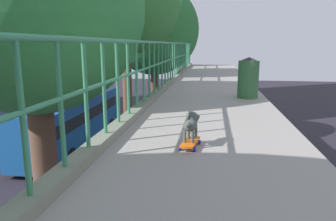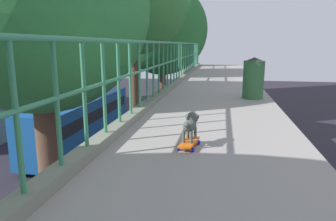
# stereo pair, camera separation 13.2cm
# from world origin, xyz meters

# --- Properties ---
(car_black_fifth) EXTENTS (2.01, 3.98, 1.51)m
(car_black_fifth) POSITION_xyz_m (-4.18, 8.93, 0.74)
(car_black_fifth) COLOR black
(car_black_fifth) RESTS_ON ground
(city_bus) EXTENTS (2.74, 11.31, 3.20)m
(city_bus) POSITION_xyz_m (-7.93, 18.32, 1.82)
(city_bus) COLOR navy
(city_bus) RESTS_ON ground
(roadside_tree_mid) EXTENTS (4.80, 4.80, 9.68)m
(roadside_tree_mid) POSITION_xyz_m (-2.77, 5.88, 7.32)
(roadside_tree_mid) COLOR brown
(roadside_tree_mid) RESTS_ON ground
(roadside_tree_far) EXTENTS (4.19, 4.19, 10.00)m
(roadside_tree_far) POSITION_xyz_m (-2.35, 11.71, 8.05)
(roadside_tree_far) COLOR brown
(roadside_tree_far) RESTS_ON ground
(roadside_tree_farthest) EXTENTS (5.58, 5.58, 10.33)m
(roadside_tree_farthest) POSITION_xyz_m (-2.61, 19.05, 7.52)
(roadside_tree_farthest) COLOR brown
(roadside_tree_farthest) RESTS_ON ground
(toy_skateboard) EXTENTS (0.25, 0.47, 0.08)m
(toy_skateboard) POSITION_xyz_m (0.81, 3.03, 5.49)
(toy_skateboard) COLOR #E15C11
(toy_skateboard) RESTS_ON overpass_deck
(small_dog) EXTENTS (0.20, 0.38, 0.33)m
(small_dog) POSITION_xyz_m (0.82, 3.10, 5.71)
(small_dog) COLOR #434B46
(small_dog) RESTS_ON toy_skateboard
(litter_bin) EXTENTS (0.48, 0.48, 0.93)m
(litter_bin) POSITION_xyz_m (1.88, 6.79, 5.91)
(litter_bin) COLOR #34683B
(litter_bin) RESTS_ON overpass_deck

